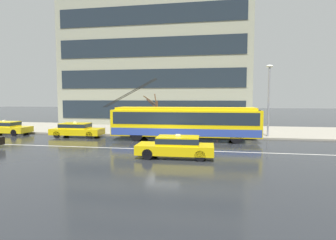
# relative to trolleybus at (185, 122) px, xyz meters

# --- Properties ---
(ground_plane) EXTENTS (160.00, 160.00, 0.00)m
(ground_plane) POSITION_rel_trolleybus_xyz_m (-1.18, -3.23, -1.52)
(ground_plane) COLOR #24272B
(sidewalk_slab) EXTENTS (80.00, 10.00, 0.14)m
(sidewalk_slab) POSITION_rel_trolleybus_xyz_m (-1.18, 6.60, -1.45)
(sidewalk_slab) COLOR gray
(sidewalk_slab) RESTS_ON ground_plane
(lane_centre_line) EXTENTS (72.00, 0.14, 0.01)m
(lane_centre_line) POSITION_rel_trolleybus_xyz_m (-1.18, -4.43, -1.51)
(lane_centre_line) COLOR silver
(lane_centre_line) RESTS_ON ground_plane
(trolleybus) EXTENTS (13.06, 2.78, 5.15)m
(trolleybus) POSITION_rel_trolleybus_xyz_m (0.00, 0.00, 0.00)
(trolleybus) COLOR yellow
(trolleybus) RESTS_ON ground_plane
(taxi_oncoming_near) EXTENTS (4.57, 1.88, 1.39)m
(taxi_oncoming_near) POSITION_rel_trolleybus_xyz_m (0.22, -6.73, -0.81)
(taxi_oncoming_near) COLOR yellow
(taxi_oncoming_near) RESTS_ON ground_plane
(taxi_queued_behind_bus) EXTENTS (4.62, 1.96, 1.39)m
(taxi_queued_behind_bus) POSITION_rel_trolleybus_xyz_m (-9.85, 0.18, -0.81)
(taxi_queued_behind_bus) COLOR yellow
(taxi_queued_behind_bus) RESTS_ON ground_plane
(taxi_far_behind) EXTENTS (4.62, 1.85, 1.39)m
(taxi_far_behind) POSITION_rel_trolleybus_xyz_m (-17.41, 0.55, -0.81)
(taxi_far_behind) COLOR yellow
(taxi_far_behind) RESTS_ON ground_plane
(pedestrian_at_shelter) EXTENTS (1.27, 1.27, 1.96)m
(pedestrian_at_shelter) POSITION_rel_trolleybus_xyz_m (2.61, 3.33, 0.20)
(pedestrian_at_shelter) COLOR #534145
(pedestrian_at_shelter) RESTS_ON sidewalk_slab
(pedestrian_approaching_curb) EXTENTS (0.44, 0.44, 1.65)m
(pedestrian_approaching_curb) POSITION_rel_trolleybus_xyz_m (-4.06, 2.97, -0.40)
(pedestrian_approaching_curb) COLOR #585745
(pedestrian_approaching_curb) RESTS_ON sidewalk_slab
(street_lamp) EXTENTS (0.60, 0.32, 6.24)m
(street_lamp) POSITION_rel_trolleybus_xyz_m (7.04, 2.59, 2.34)
(street_lamp) COLOR gray
(street_lamp) RESTS_ON sidewalk_slab
(street_tree_bare) EXTENTS (2.03, 1.72, 3.79)m
(street_tree_bare) POSITION_rel_trolleybus_xyz_m (-3.20, 3.32, 0.53)
(street_tree_bare) COLOR brown
(street_tree_bare) RESTS_ON sidewalk_slab
(office_tower_corner_left) EXTENTS (24.61, 15.46, 30.66)m
(office_tower_corner_left) POSITION_rel_trolleybus_xyz_m (-5.52, 17.49, 13.82)
(office_tower_corner_left) COLOR #989A85
(office_tower_corner_left) RESTS_ON ground_plane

